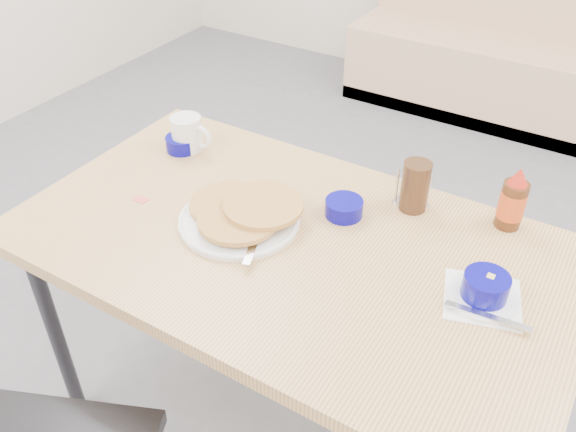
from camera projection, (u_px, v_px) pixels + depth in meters
The scene contains 11 objects.
booth_bench at pixel (520, 57), 3.49m from camera, with size 1.90×0.56×1.22m.
dining_table at pixel (291, 258), 1.56m from camera, with size 1.40×0.80×0.76m.
pancake_plate at pixel (241, 215), 1.56m from camera, with size 0.31×0.31×0.06m.
coffee_mug at pixel (188, 133), 1.84m from camera, with size 0.14×0.09×0.11m.
grits_setting at pixel (485, 290), 1.33m from camera, with size 0.22×0.21×0.07m.
creamer_bowl at pixel (182, 143), 1.85m from camera, with size 0.10×0.10×0.04m.
butter_bowl at pixel (344, 208), 1.59m from camera, with size 0.10×0.10×0.04m.
amber_tumbler at pixel (415, 186), 1.58m from camera, with size 0.07×0.07×0.14m, color #3D2413.
condiment_caddy at pixel (412, 193), 1.62m from camera, with size 0.09×0.06×0.11m.
syrup_bottle at pixel (513, 202), 1.52m from camera, with size 0.07×0.07×0.17m.
sugar_wrapper at pixel (141, 200), 1.65m from camera, with size 0.04×0.02×0.00m, color #F45156.
Camera 1 is at (0.61, -0.76, 1.72)m, focal length 38.00 mm.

